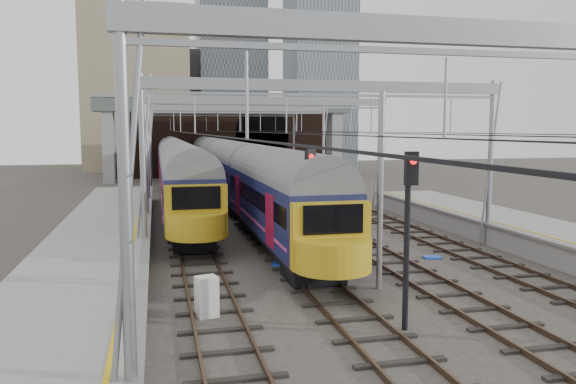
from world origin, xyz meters
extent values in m
plane|color=#38332D|center=(0.00, 0.00, 0.00)|extent=(160.00, 160.00, 0.00)
cube|color=gray|center=(-10.20, 2.50, 0.55)|extent=(4.20, 55.00, 1.10)
cube|color=slate|center=(-8.15, 2.50, 1.05)|extent=(0.35, 55.00, 0.12)
cube|color=gold|center=(-8.65, 2.50, 1.11)|extent=(0.12, 55.00, 0.01)
cube|color=#4C3828|center=(-6.72, 15.00, 0.09)|extent=(0.08, 80.00, 0.16)
cube|color=#4C3828|center=(-5.28, 15.00, 0.09)|extent=(0.08, 80.00, 0.16)
cube|color=black|center=(-6.00, 15.00, 0.01)|extent=(2.40, 80.00, 0.14)
cube|color=#4C3828|center=(-2.72, 15.00, 0.09)|extent=(0.08, 80.00, 0.16)
cube|color=#4C3828|center=(-1.28, 15.00, 0.09)|extent=(0.08, 80.00, 0.16)
cube|color=black|center=(-2.00, 15.00, 0.01)|extent=(2.40, 80.00, 0.14)
cube|color=#4C3828|center=(1.28, 15.00, 0.09)|extent=(0.08, 80.00, 0.16)
cube|color=#4C3828|center=(2.72, 15.00, 0.09)|extent=(0.08, 80.00, 0.16)
cube|color=black|center=(2.00, 15.00, 0.01)|extent=(2.40, 80.00, 0.14)
cube|color=#4C3828|center=(5.28, 15.00, 0.09)|extent=(0.08, 80.00, 0.16)
cube|color=#4C3828|center=(6.72, 15.00, 0.09)|extent=(0.08, 80.00, 0.16)
cube|color=black|center=(6.00, 15.00, 0.01)|extent=(2.40, 80.00, 0.14)
cylinder|color=gray|center=(-8.20, -6.00, 4.00)|extent=(0.24, 0.24, 8.00)
cube|color=gray|center=(0.00, -6.00, 7.60)|extent=(16.80, 0.28, 0.50)
cylinder|color=gray|center=(-8.20, 8.00, 4.00)|extent=(0.24, 0.24, 8.00)
cylinder|color=gray|center=(8.20, 8.00, 4.00)|extent=(0.24, 0.24, 8.00)
cube|color=gray|center=(0.00, 8.00, 7.60)|extent=(16.80, 0.28, 0.50)
cylinder|color=gray|center=(-8.20, 22.00, 4.00)|extent=(0.24, 0.24, 8.00)
cylinder|color=gray|center=(8.20, 22.00, 4.00)|extent=(0.24, 0.24, 8.00)
cube|color=gray|center=(0.00, 22.00, 7.60)|extent=(16.80, 0.28, 0.50)
cylinder|color=gray|center=(-8.20, 36.00, 4.00)|extent=(0.24, 0.24, 8.00)
cylinder|color=gray|center=(8.20, 36.00, 4.00)|extent=(0.24, 0.24, 8.00)
cube|color=gray|center=(0.00, 36.00, 7.60)|extent=(16.80, 0.28, 0.50)
cylinder|color=gray|center=(-8.20, 48.00, 4.00)|extent=(0.24, 0.24, 8.00)
cylinder|color=gray|center=(8.20, 48.00, 4.00)|extent=(0.24, 0.24, 8.00)
cube|color=gray|center=(0.00, 48.00, 7.60)|extent=(16.80, 0.28, 0.50)
cube|color=black|center=(-6.00, 15.00, 5.50)|extent=(0.03, 80.00, 0.03)
cube|color=black|center=(-2.00, 15.00, 5.50)|extent=(0.03, 80.00, 0.03)
cube|color=black|center=(2.00, 15.00, 5.50)|extent=(0.03, 80.00, 0.03)
cube|color=black|center=(6.00, 15.00, 5.50)|extent=(0.03, 80.00, 0.03)
cube|color=black|center=(2.00, 52.00, 4.50)|extent=(26.00, 2.00, 9.00)
cube|color=black|center=(5.00, 50.98, 2.60)|extent=(6.50, 0.10, 5.20)
cylinder|color=black|center=(5.00, 50.98, 5.20)|extent=(6.50, 0.10, 6.50)
cube|color=black|center=(-10.00, 51.00, 1.50)|extent=(6.00, 1.50, 3.00)
cube|color=gray|center=(-12.50, 46.00, 4.10)|extent=(1.20, 2.50, 8.20)
cube|color=gray|center=(12.50, 46.00, 4.10)|extent=(1.20, 2.50, 8.20)
cube|color=#535D56|center=(0.00, 46.00, 8.20)|extent=(28.00, 3.00, 1.40)
cube|color=gray|center=(0.00, 46.00, 9.10)|extent=(28.00, 3.00, 0.30)
cube|color=tan|center=(-10.00, 66.00, 11.00)|extent=(14.00, 12.00, 22.00)
cube|color=#4C5660|center=(4.00, 72.00, 16.00)|extent=(10.00, 10.00, 32.00)
cube|color=gray|center=(-2.00, 80.00, 9.00)|extent=(18.00, 14.00, 18.00)
cube|color=black|center=(-2.00, 33.62, 0.35)|extent=(2.17, 64.26, 0.70)
cube|color=#161345|center=(-2.00, 33.62, 2.23)|extent=(2.76, 64.26, 2.46)
cylinder|color=slate|center=(-2.00, 33.62, 3.46)|extent=(2.70, 63.76, 2.70)
cube|color=black|center=(-2.00, 33.62, 2.63)|extent=(2.78, 63.06, 0.74)
cube|color=#BA3A83|center=(-2.00, 33.62, 1.54)|extent=(2.78, 63.26, 0.12)
cube|color=gold|center=(-2.00, 1.34, 2.13)|extent=(2.70, 0.60, 2.26)
cube|color=black|center=(-2.00, 1.17, 2.72)|extent=(2.07, 0.08, 0.99)
cube|color=black|center=(-6.00, 32.47, 0.35)|extent=(2.18, 48.39, 0.70)
cube|color=#161345|center=(-6.00, 32.47, 2.24)|extent=(2.78, 48.39, 2.48)
cylinder|color=slate|center=(-6.00, 32.47, 3.48)|extent=(2.72, 47.89, 2.72)
cube|color=black|center=(-6.00, 32.47, 2.64)|extent=(2.80, 47.19, 0.74)
cube|color=#BA3A83|center=(-6.00, 32.47, 1.55)|extent=(2.80, 47.39, 0.12)
cube|color=gold|center=(-6.00, 8.12, 2.14)|extent=(2.72, 0.60, 2.28)
cube|color=black|center=(-6.00, 7.95, 2.73)|extent=(2.08, 0.08, 0.99)
cylinder|color=black|center=(-2.47, 2.52, 2.43)|extent=(0.16, 0.16, 4.85)
cube|color=black|center=(-2.47, 2.34, 4.55)|extent=(0.40, 0.30, 0.91)
sphere|color=red|center=(-2.47, 2.22, 4.75)|extent=(0.18, 0.18, 0.18)
cylinder|color=black|center=(-0.87, -2.02, 2.46)|extent=(0.16, 0.16, 4.93)
cube|color=black|center=(-0.87, -2.20, 4.62)|extent=(0.37, 0.21, 0.92)
sphere|color=red|center=(-0.87, -2.32, 4.83)|extent=(0.18, 0.18, 0.18)
cube|color=silver|center=(-6.25, 0.41, 0.62)|extent=(0.74, 0.66, 1.25)
cube|color=blue|center=(-2.57, 6.21, 0.05)|extent=(1.03, 0.90, 0.10)
cube|color=blue|center=(-1.06, 7.53, 0.05)|extent=(0.88, 0.69, 0.09)
cube|color=blue|center=(4.14, 5.93, 0.04)|extent=(0.83, 0.66, 0.09)
camera|label=1|loc=(-7.65, -16.29, 5.69)|focal=35.00mm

